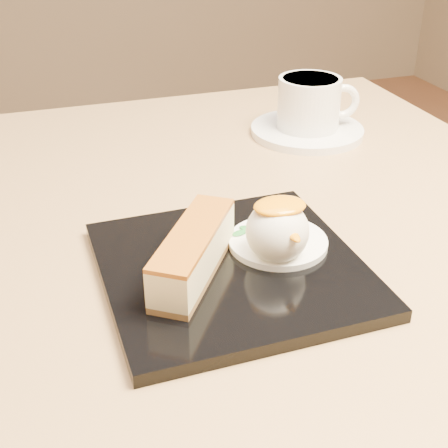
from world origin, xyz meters
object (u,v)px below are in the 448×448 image
object	(u,v)px
table	(210,341)
coffee_cup	(311,102)
cheesecake	(193,252)
dessert_plate	(231,269)
ice_cream_scoop	(277,232)
saucer	(307,131)

from	to	relation	value
table	coffee_cup	size ratio (longest dim) A/B	7.30
table	coffee_cup	world-z (taller)	coffee_cup
cheesecake	coffee_cup	bearing A→B (deg)	-5.30
table	dessert_plate	world-z (taller)	dessert_plate
coffee_cup	ice_cream_scoop	bearing A→B (deg)	-109.28
table	ice_cream_scoop	distance (m)	0.22
ice_cream_scoop	coffee_cup	bearing A→B (deg)	59.99
cheesecake	saucer	distance (m)	0.38
saucer	cheesecake	bearing A→B (deg)	-129.65
cheesecake	coffee_cup	distance (m)	0.38
cheesecake	ice_cream_scoop	world-z (taller)	ice_cream_scoop
dessert_plate	saucer	xyz separation A→B (m)	(0.21, 0.28, -0.00)
cheesecake	saucer	bearing A→B (deg)	-5.02
cheesecake	ice_cream_scoop	xyz separation A→B (m)	(0.08, 0.00, 0.01)
dessert_plate	coffee_cup	size ratio (longest dim) A/B	2.01
saucer	dessert_plate	bearing A→B (deg)	-125.77
table	cheesecake	world-z (taller)	cheesecake
saucer	coffee_cup	xyz separation A→B (m)	(0.00, -0.00, 0.04)
coffee_cup	cheesecake	bearing A→B (deg)	-119.19
dessert_plate	coffee_cup	distance (m)	0.35
table	dessert_plate	bearing A→B (deg)	-95.05
cheesecake	coffee_cup	world-z (taller)	coffee_cup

